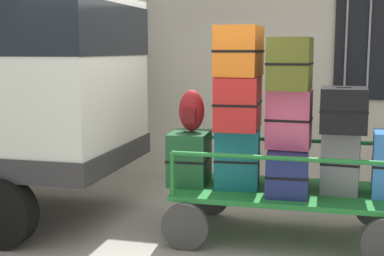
{
  "coord_description": "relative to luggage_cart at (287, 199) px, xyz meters",
  "views": [
    {
      "loc": [
        1.51,
        -5.31,
        1.93
      ],
      "look_at": [
        0.15,
        0.04,
        1.12
      ],
      "focal_mm": 49.68,
      "sensor_mm": 36.0,
      "label": 1
    }
  ],
  "objects": [
    {
      "name": "suitcase_center_top",
      "position": [
        0.0,
        -0.02,
        1.38
      ],
      "size": [
        0.44,
        0.61,
        0.52
      ],
      "color": "#4C5119",
      "rests_on": "suitcase_center_middle"
    },
    {
      "name": "luggage_cart",
      "position": [
        0.0,
        0.0,
        0.0
      ],
      "size": [
        2.32,
        1.21,
        0.52
      ],
      "color": "#1E722D",
      "rests_on": "ground"
    },
    {
      "name": "suitcase_midleft_middle",
      "position": [
        -0.52,
        0.02,
        0.98
      ],
      "size": [
        0.46,
        0.66,
        0.54
      ],
      "color": "#B21E1E",
      "rests_on": "suitcase_midleft_bottom"
    },
    {
      "name": "ground_plane",
      "position": [
        -1.16,
        -0.04,
        -0.41
      ],
      "size": [
        40.0,
        40.0,
        0.0
      ],
      "primitive_type": "plane",
      "color": "gray"
    },
    {
      "name": "building_wall",
      "position": [
        -1.16,
        2.48,
        2.08
      ],
      "size": [
        12.0,
        0.38,
        5.0
      ],
      "color": "beige",
      "rests_on": "ground"
    },
    {
      "name": "suitcase_midleft_top",
      "position": [
        -0.52,
        0.02,
        1.5
      ],
      "size": [
        0.45,
        0.62,
        0.51
      ],
      "color": "orange",
      "rests_on": "suitcase_midleft_middle"
    },
    {
      "name": "suitcase_center_middle",
      "position": [
        0.0,
        0.02,
        0.83
      ],
      "size": [
        0.46,
        0.38,
        0.6
      ],
      "color": "#CC4C72",
      "rests_on": "suitcase_center_bottom"
    },
    {
      "name": "suitcase_midright_middle",
      "position": [
        0.52,
        -0.01,
        0.94
      ],
      "size": [
        0.45,
        0.55,
        0.43
      ],
      "color": "black",
      "rests_on": "suitcase_midright_bottom"
    },
    {
      "name": "suitcase_center_bottom",
      "position": [
        0.0,
        0.01,
        0.31
      ],
      "size": [
        0.45,
        0.88,
        0.43
      ],
      "color": "navy",
      "rests_on": "luggage_cart"
    },
    {
      "name": "suitcase_midleft_bottom",
      "position": [
        -0.52,
        0.03,
        0.4
      ],
      "size": [
        0.49,
        0.54,
        0.61
      ],
      "color": "#0F5960",
      "rests_on": "luggage_cart"
    },
    {
      "name": "cart_railing",
      "position": [
        0.0,
        -0.0,
        0.47
      ],
      "size": [
        2.19,
        1.07,
        0.45
      ],
      "color": "#1E722D",
      "rests_on": "luggage_cart"
    },
    {
      "name": "suitcase_left_bottom",
      "position": [
        -1.03,
        0.02,
        0.38
      ],
      "size": [
        0.43,
        0.56,
        0.56
      ],
      "color": "#194C28",
      "rests_on": "luggage_cart"
    },
    {
      "name": "suitcase_midright_bottom",
      "position": [
        0.52,
        0.03,
        0.41
      ],
      "size": [
        0.4,
        0.39,
        0.63
      ],
      "color": "slate",
      "rests_on": "luggage_cart"
    },
    {
      "name": "backpack",
      "position": [
        -1.02,
        0.03,
        0.88
      ],
      "size": [
        0.27,
        0.22,
        0.44
      ],
      "color": "maroon",
      "rests_on": "suitcase_left_bottom"
    }
  ]
}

